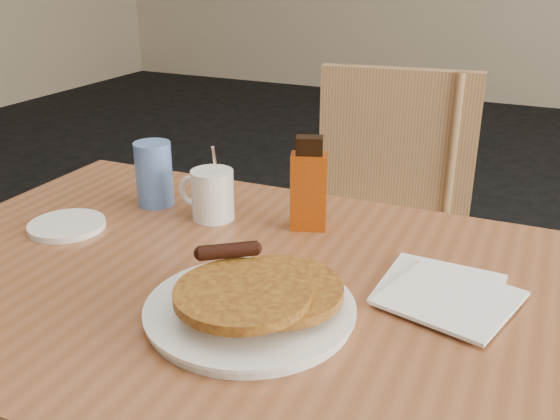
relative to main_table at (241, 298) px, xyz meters
The scene contains 8 objects.
main_table is the anchor object (origin of this frame).
chair_main_far 0.77m from the main_table, 88.11° to the left, with size 0.49×0.49×0.95m.
pancake_plate 0.14m from the main_table, 53.84° to the right, with size 0.31×0.31×0.09m.
coffee_mug 0.27m from the main_table, 131.03° to the left, with size 0.12×0.08×0.16m.
syrup_bottle 0.26m from the main_table, 83.78° to the left, with size 0.08×0.06×0.18m.
napkin_stack 0.33m from the main_table, 13.63° to the left, with size 0.22×0.23×0.01m.
blue_tumbler 0.39m from the main_table, 146.60° to the left, with size 0.08×0.08×0.13m, color #547CC7.
side_saucer 0.39m from the main_table, behind, with size 0.14×0.14×0.01m, color white.
Camera 1 is at (0.45, -0.80, 1.24)m, focal length 40.00 mm.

